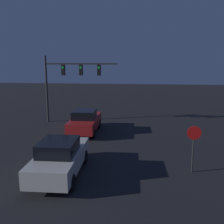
% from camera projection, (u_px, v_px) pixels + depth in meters
% --- Properties ---
extents(car_near, '(2.04, 4.75, 1.73)m').
position_uv_depth(car_near, '(60.00, 157.00, 11.57)').
color(car_near, beige).
rests_on(car_near, ground_plane).
extents(car_far, '(2.03, 4.75, 1.73)m').
position_uv_depth(car_far, '(85.00, 121.00, 18.72)').
color(car_far, '#B21E1E').
rests_on(car_far, ground_plane).
extents(traffic_signal_mast, '(6.28, 0.30, 5.77)m').
position_uv_depth(traffic_signal_mast, '(68.00, 76.00, 21.29)').
color(traffic_signal_mast, '#2D2D2D').
rests_on(traffic_signal_mast, ground_plane).
extents(stop_sign, '(0.65, 0.07, 2.29)m').
position_uv_depth(stop_sign, '(194.00, 141.00, 11.69)').
color(stop_sign, '#2D2D2D').
rests_on(stop_sign, ground_plane).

